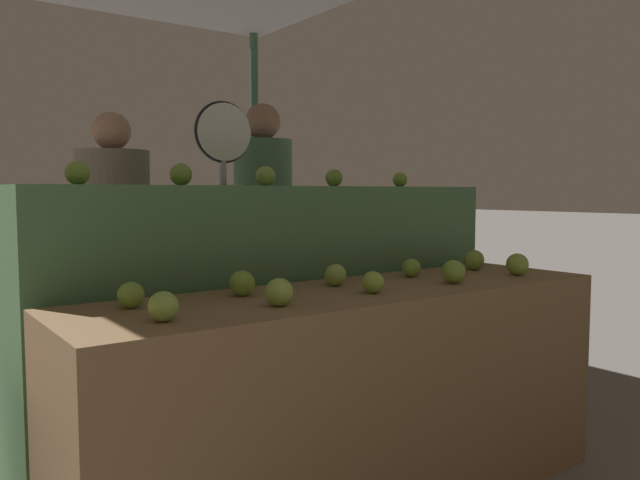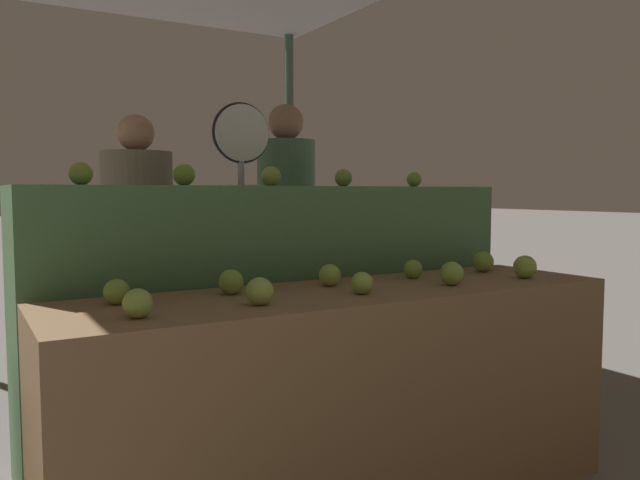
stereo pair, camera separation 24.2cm
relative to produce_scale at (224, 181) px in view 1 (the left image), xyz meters
name	(u,v)px [view 1 (the left image)]	position (x,y,z in m)	size (l,w,h in m)	color
display_counter_front	(356,399)	(-0.16, -1.27, -0.78)	(2.01, 0.55, 0.78)	olive
display_counter_back	(267,320)	(-0.16, -0.67, -0.60)	(2.01, 0.55, 1.14)	#4C7A4C
apple_front_0	(163,306)	(-0.90, -1.39, -0.35)	(0.08, 0.08, 0.08)	#8EB247
apple_front_1	(279,292)	(-0.54, -1.38, -0.35)	(0.08, 0.08, 0.08)	#8EB247
apple_front_2	(373,282)	(-0.17, -1.37, -0.35)	(0.07, 0.07, 0.07)	#84AD3D
apple_front_3	(453,272)	(0.22, -1.38, -0.35)	(0.09, 0.09, 0.09)	#7AA338
apple_front_4	(517,264)	(0.60, -1.38, -0.35)	(0.09, 0.09, 0.09)	#84AD3D
apple_front_5	(131,295)	(-0.91, -1.16, -0.35)	(0.08, 0.08, 0.08)	#7AA338
apple_front_6	(242,283)	(-0.54, -1.16, -0.35)	(0.08, 0.08, 0.08)	#7AA338
apple_front_7	(335,275)	(-0.17, -1.17, -0.35)	(0.08, 0.08, 0.08)	#8EB247
apple_front_8	(411,268)	(0.22, -1.16, -0.35)	(0.07, 0.07, 0.07)	#7AA338
apple_front_9	(474,260)	(0.59, -1.16, -0.35)	(0.09, 0.09, 0.09)	#7AA338
apple_back_0	(77,173)	(-0.92, -0.68, 0.01)	(0.08, 0.08, 0.08)	#84AD3D
apple_back_1	(181,174)	(-0.54, -0.68, 0.01)	(0.09, 0.09, 0.09)	#7AA338
apple_back_2	(265,176)	(-0.16, -0.67, 0.01)	(0.08, 0.08, 0.08)	#8EB247
apple_back_3	(334,178)	(0.21, -0.66, 0.01)	(0.08, 0.08, 0.08)	#7AA338
apple_back_4	(400,180)	(0.60, -0.69, 0.01)	(0.07, 0.07, 0.07)	#84AD3D
produce_scale	(224,181)	(0.00, 0.00, 0.00)	(0.32, 0.20, 1.58)	#99999E
person_vendor_at_scale	(263,220)	(0.43, 0.32, -0.22)	(0.40, 0.40, 1.64)	#2D2D38
person_customer_left	(114,237)	(-0.45, 0.41, -0.30)	(0.42, 0.42, 1.54)	#2D2D38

